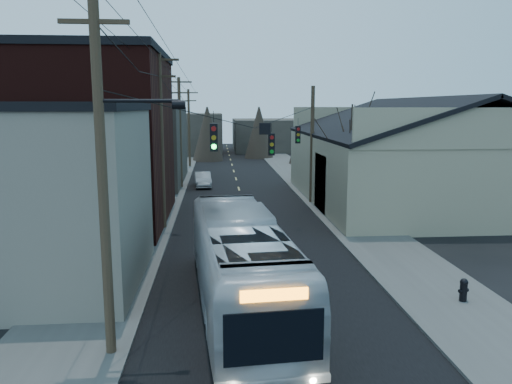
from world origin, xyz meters
TOP-DOWN VIEW (x-y plane):
  - road_surface at (0.00, 30.00)m, footprint 9.00×110.00m
  - sidewalk_left at (-6.50, 30.00)m, footprint 4.00×110.00m
  - sidewalk_right at (6.50, 30.00)m, footprint 4.00×110.00m
  - building_clapboard at (-9.00, 9.00)m, footprint 8.00×8.00m
  - building_brick at (-10.00, 20.00)m, footprint 10.00×12.00m
  - building_left_far at (-9.50, 36.00)m, footprint 9.00×14.00m
  - warehouse at (13.00, 25.00)m, footprint 16.16×20.60m
  - building_far_left at (-6.00, 65.00)m, footprint 10.00×12.00m
  - building_far_right at (7.00, 70.00)m, footprint 12.00×14.00m
  - bare_tree at (6.50, 20.00)m, footprint 0.40×0.40m
  - utility_lines at (-3.11, 24.14)m, footprint 11.24×45.28m
  - bus at (-1.11, 6.11)m, footprint 3.75×12.07m
  - parked_car at (-3.12, 33.35)m, footprint 1.66×4.02m
  - fire_hydrant at (6.90, 5.83)m, footprint 0.41×0.29m

SIDE VIEW (x-z plane):
  - road_surface at x=0.00m, z-range 0.00..0.02m
  - sidewalk_left at x=-6.50m, z-range 0.00..0.12m
  - sidewalk_right at x=6.50m, z-range 0.00..0.12m
  - fire_hydrant at x=6.90m, z-range 0.15..0.99m
  - parked_car at x=-3.12m, z-range 0.00..1.29m
  - bus at x=-1.11m, z-range 0.00..3.31m
  - building_far_right at x=7.00m, z-range 0.00..5.00m
  - warehouse at x=13.00m, z-range -1.17..6.56m
  - building_far_left at x=-6.00m, z-range 0.00..6.00m
  - building_clapboard at x=-9.00m, z-range 0.00..7.00m
  - building_left_far at x=-9.50m, z-range 0.00..7.00m
  - bare_tree at x=6.50m, z-range 0.00..7.20m
  - utility_lines at x=-3.11m, z-range -0.30..10.20m
  - building_brick at x=-10.00m, z-range 0.00..10.00m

